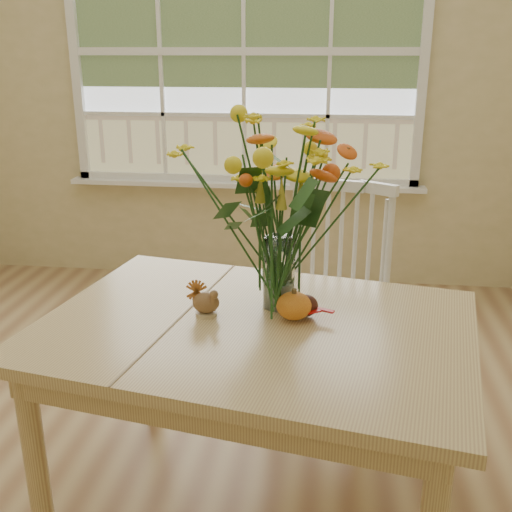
# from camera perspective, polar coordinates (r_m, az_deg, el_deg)

# --- Properties ---
(floor) EXTENTS (4.00, 4.50, 0.01)m
(floor) POSITION_cam_1_polar(r_m,az_deg,el_deg) (2.44, -9.05, -21.02)
(floor) COLOR #936B47
(floor) RESTS_ON ground
(wall_back) EXTENTS (4.00, 0.02, 2.70)m
(wall_back) POSITION_cam_1_polar(r_m,az_deg,el_deg) (4.08, -1.08, 16.11)
(wall_back) COLOR #C7B87F
(wall_back) RESTS_ON floor
(window) EXTENTS (2.42, 0.12, 1.74)m
(window) POSITION_cam_1_polar(r_m,az_deg,el_deg) (4.04, -1.18, 18.65)
(window) COLOR silver
(window) RESTS_ON wall_back
(dining_table) EXTENTS (1.51, 1.20, 0.73)m
(dining_table) POSITION_cam_1_polar(r_m,az_deg,el_deg) (1.97, -0.07, -8.77)
(dining_table) COLOR tan
(dining_table) RESTS_ON floor
(windsor_chair) EXTENTS (0.56, 0.55, 1.01)m
(windsor_chair) POSITION_cam_1_polar(r_m,az_deg,el_deg) (2.65, 7.36, -3.20)
(windsor_chair) COLOR white
(windsor_chair) RESTS_ON floor
(flower_vase) EXTENTS (0.51, 0.51, 0.61)m
(flower_vase) POSITION_cam_1_polar(r_m,az_deg,el_deg) (1.94, 2.29, 5.14)
(flower_vase) COLOR white
(flower_vase) RESTS_ON dining_table
(pumpkin) EXTENTS (0.11, 0.11, 0.09)m
(pumpkin) POSITION_cam_1_polar(r_m,az_deg,el_deg) (1.94, 3.63, -4.89)
(pumpkin) COLOR #C54F17
(pumpkin) RESTS_ON dining_table
(turkey_figurine) EXTENTS (0.09, 0.07, 0.11)m
(turkey_figurine) POSITION_cam_1_polar(r_m,az_deg,el_deg) (1.97, -4.79, -4.46)
(turkey_figurine) COLOR #CCB78C
(turkey_figurine) RESTS_ON dining_table
(dark_gourd) EXTENTS (0.12, 0.08, 0.07)m
(dark_gourd) POSITION_cam_1_polar(r_m,az_deg,el_deg) (1.97, 4.77, -4.83)
(dark_gourd) COLOR #38160F
(dark_gourd) RESTS_ON dining_table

